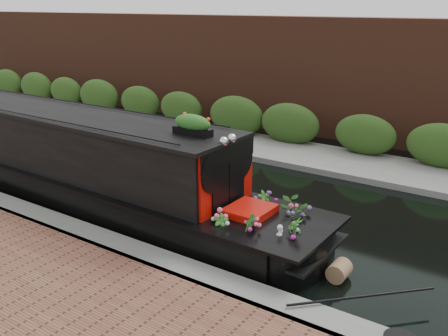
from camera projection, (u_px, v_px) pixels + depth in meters
The scene contains 7 objects.
ground at pixel (196, 194), 12.19m from camera, with size 80.00×80.00×0.00m, color black.
near_bank_coping at pixel (92, 245), 9.61m from camera, with size 40.00×0.60×0.50m, color slate.
far_bank_path at pixel (278, 153), 15.48m from camera, with size 40.00×2.40×0.34m, color slate.
far_hedge at pixel (292, 147), 16.19m from camera, with size 40.00×1.10×2.80m, color #284717.
far_brick_wall at pixel (318, 133), 17.83m from camera, with size 40.00×1.00×8.00m, color #552C1C.
narrowboat at pixel (87, 169), 11.48m from camera, with size 11.42×2.17×2.68m.
rope_fender at pixel (339, 271), 8.37m from camera, with size 0.33×0.33×0.40m, color #8A6748.
Camera 1 is at (6.98, -9.00, 4.44)m, focal length 40.00 mm.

